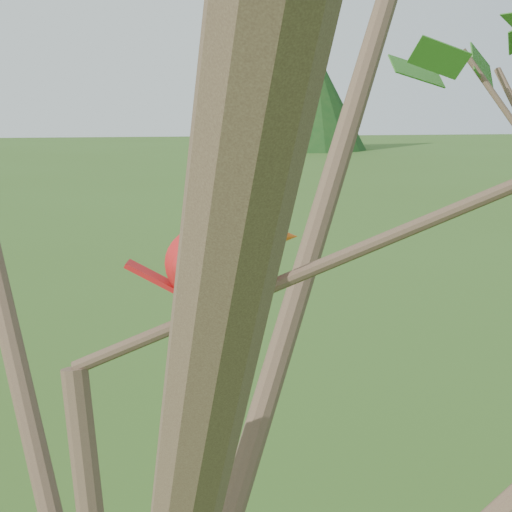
% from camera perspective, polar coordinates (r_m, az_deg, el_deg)
% --- Properties ---
extents(crabapple_tree, '(2.35, 2.05, 2.95)m').
position_cam_1_polar(crabapple_tree, '(0.87, -9.44, -0.03)').
color(crabapple_tree, '#422D23').
rests_on(crabapple_tree, ground).
extents(cardinal, '(0.22, 0.12, 0.15)m').
position_cam_1_polar(cardinal, '(0.99, -2.48, -0.24)').
color(cardinal, red).
rests_on(cardinal, ground).
extents(distant_trees, '(37.25, 17.58, 3.88)m').
position_cam_1_polar(distant_trees, '(26.03, -6.76, 10.37)').
color(distant_trees, '#422D23').
rests_on(distant_trees, ground).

